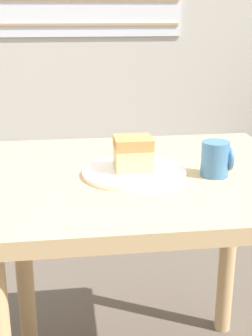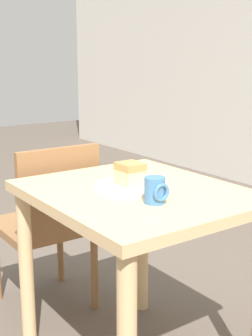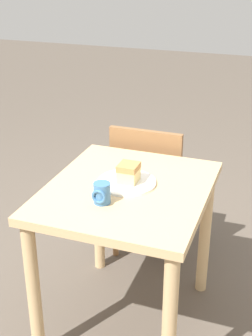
{
  "view_description": "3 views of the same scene",
  "coord_description": "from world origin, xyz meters",
  "px_view_note": "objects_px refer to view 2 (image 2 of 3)",
  "views": [
    {
      "loc": [
        -0.12,
        -0.78,
        1.16
      ],
      "look_at": [
        0.04,
        0.36,
        0.78
      ],
      "focal_mm": 50.0,
      "sensor_mm": 36.0,
      "label": 1
    },
    {
      "loc": [
        1.44,
        -0.64,
        1.24
      ],
      "look_at": [
        0.05,
        0.35,
        0.84
      ],
      "focal_mm": 50.0,
      "sensor_mm": 36.0,
      "label": 2
    },
    {
      "loc": [
        1.84,
        0.99,
        1.72
      ],
      "look_at": [
        0.07,
        0.35,
        0.84
      ],
      "focal_mm": 50.0,
      "sensor_mm": 36.0,
      "label": 3
    }
  ],
  "objects_px": {
    "chair_near_window": "(49,221)",
    "plate": "(129,187)",
    "dining_table_near": "(137,224)",
    "cake_slice": "(130,174)",
    "coffee_mug": "(155,190)"
  },
  "relations": [
    {
      "from": "plate",
      "to": "cake_slice",
      "type": "relative_size",
      "value": 2.8
    },
    {
      "from": "dining_table_near",
      "to": "cake_slice",
      "type": "xyz_separation_m",
      "value": [
        -0.03,
        -0.01,
        0.19
      ]
    },
    {
      "from": "dining_table_near",
      "to": "coffee_mug",
      "type": "bearing_deg",
      "value": -16.91
    },
    {
      "from": "dining_table_near",
      "to": "plate",
      "type": "bearing_deg",
      "value": -152.18
    },
    {
      "from": "chair_near_window",
      "to": "plate",
      "type": "relative_size",
      "value": 3.17
    },
    {
      "from": "chair_near_window",
      "to": "cake_slice",
      "type": "relative_size",
      "value": 8.88
    },
    {
      "from": "cake_slice",
      "to": "coffee_mug",
      "type": "xyz_separation_m",
      "value": [
        0.21,
        -0.04,
        -0.01
      ]
    },
    {
      "from": "cake_slice",
      "to": "plate",
      "type": "bearing_deg",
      "value": -79.1
    },
    {
      "from": "dining_table_near",
      "to": "plate",
      "type": "relative_size",
      "value": 3.08
    },
    {
      "from": "dining_table_near",
      "to": "cake_slice",
      "type": "distance_m",
      "value": 0.19
    },
    {
      "from": "dining_table_near",
      "to": "chair_near_window",
      "type": "distance_m",
      "value": 0.64
    },
    {
      "from": "plate",
      "to": "dining_table_near",
      "type": "bearing_deg",
      "value": 27.82
    },
    {
      "from": "chair_near_window",
      "to": "plate",
      "type": "distance_m",
      "value": 0.66
    },
    {
      "from": "dining_table_near",
      "to": "plate",
      "type": "height_order",
      "value": "plate"
    },
    {
      "from": "dining_table_near",
      "to": "plate",
      "type": "xyz_separation_m",
      "value": [
        -0.03,
        -0.02,
        0.14
      ]
    }
  ]
}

